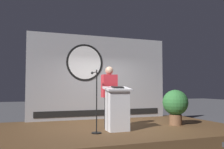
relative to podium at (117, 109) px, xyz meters
name	(u,v)px	position (x,y,z in m)	size (l,w,h in m)	color
ground_plane	(120,138)	(0.30, 0.57, -0.85)	(40.00, 40.00, 0.00)	#4C4C51
stage_platform	(120,132)	(0.30, 0.57, -0.70)	(6.40, 4.00, 0.30)	brown
banner_display	(100,77)	(0.28, 2.42, 0.90)	(4.96, 0.12, 2.90)	#9E9EA3
podium	(117,109)	(0.00, 0.00, 0.00)	(0.64, 0.50, 1.12)	silver
speaker_person	(109,96)	(-0.05, 0.48, 0.29)	(0.40, 0.26, 1.65)	black
microphone_stand	(96,110)	(-0.59, -0.09, -0.01)	(0.24, 0.57, 1.51)	black
potted_plant	(175,104)	(1.94, 0.33, 0.05)	(0.74, 0.74, 1.02)	brown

